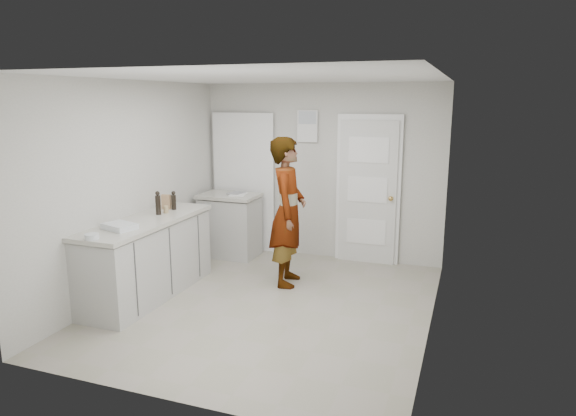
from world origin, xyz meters
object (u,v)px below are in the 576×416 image
at_px(oil_cruet_a, 174,201).
at_px(baking_dish, 120,227).
at_px(person, 288,212).
at_px(oil_cruet_b, 158,203).
at_px(cake_mix_box, 166,202).
at_px(egg_bowl, 92,237).
at_px(spice_jar, 166,209).

height_order(oil_cruet_a, baking_dish, oil_cruet_a).
relative_size(person, oil_cruet_a, 7.82).
distance_m(oil_cruet_b, baking_dish, 0.75).
bearing_deg(baking_dish, person, 45.60).
distance_m(cake_mix_box, baking_dish, 1.05).
bearing_deg(baking_dish, cake_mix_box, 95.23).
bearing_deg(egg_bowl, cake_mix_box, 93.57).
height_order(person, egg_bowl, person).
distance_m(cake_mix_box, oil_cruet_b, 0.31).
xyz_separation_m(person, oil_cruet_b, (-1.40, -0.68, 0.14)).
height_order(spice_jar, egg_bowl, spice_jar).
distance_m(spice_jar, oil_cruet_b, 0.14).
relative_size(person, baking_dish, 4.62).
bearing_deg(person, spice_jar, 102.86).
distance_m(oil_cruet_a, baking_dish, 1.05).
relative_size(oil_cruet_b, baking_dish, 0.72).
xyz_separation_m(person, spice_jar, (-1.36, -0.58, 0.05)).
bearing_deg(oil_cruet_a, baking_dish, -90.43).
relative_size(oil_cruet_a, baking_dish, 0.59).
xyz_separation_m(spice_jar, egg_bowl, (-0.03, -1.26, -0.02)).
xyz_separation_m(spice_jar, oil_cruet_a, (-0.02, 0.21, 0.07)).
xyz_separation_m(spice_jar, oil_cruet_b, (-0.04, -0.10, 0.09)).
bearing_deg(oil_cruet_a, spice_jar, -83.98).
bearing_deg(oil_cruet_a, person, 15.02).
distance_m(person, cake_mix_box, 1.54).
distance_m(cake_mix_box, egg_bowl, 1.47).
bearing_deg(oil_cruet_b, cake_mix_box, 105.46).
distance_m(oil_cruet_a, egg_bowl, 1.48).
bearing_deg(oil_cruet_b, oil_cruet_a, 86.25).
height_order(oil_cruet_a, egg_bowl, oil_cruet_a).
xyz_separation_m(spice_jar, baking_dish, (-0.03, -0.84, -0.02)).
bearing_deg(egg_bowl, spice_jar, 88.44).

